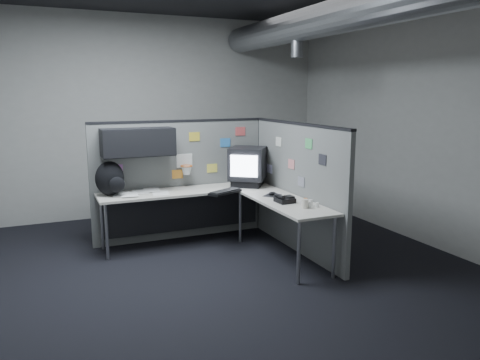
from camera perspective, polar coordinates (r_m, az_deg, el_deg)
name	(u,v)px	position (r m, az deg, el deg)	size (l,w,h in m)	color
room	(267,83)	(5.37, 3.26, 11.72)	(5.62, 5.62, 3.22)	black
partition_back	(170,168)	(6.32, -8.48, 1.46)	(2.44, 0.42, 1.63)	slate
partition_right	(297,187)	(5.94, 6.91, -0.85)	(0.07, 2.23, 1.63)	slate
desk	(212,202)	(6.01, -3.38, -2.64)	(2.31, 2.11, 0.73)	beige
monitor	(248,166)	(6.39, 0.93, 1.73)	(0.64, 0.64, 0.53)	black
keyboard	(225,192)	(5.94, -1.83, -1.45)	(0.49, 0.36, 0.04)	black
mouse	(272,194)	(5.82, 3.95, -1.75)	(0.27, 0.27, 0.05)	black
phone	(284,199)	(5.47, 5.44, -2.36)	(0.20, 0.21, 0.10)	black
bottles	(310,203)	(5.31, 8.51, -2.84)	(0.14, 0.16, 0.09)	silver
cup	(305,204)	(5.23, 7.95, -2.89)	(0.07, 0.07, 0.10)	beige
papers	(136,192)	(6.09, -12.53, -1.50)	(0.80, 0.56, 0.02)	white
backpack	(110,179)	(5.98, -15.52, 0.11)	(0.38, 0.34, 0.43)	black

